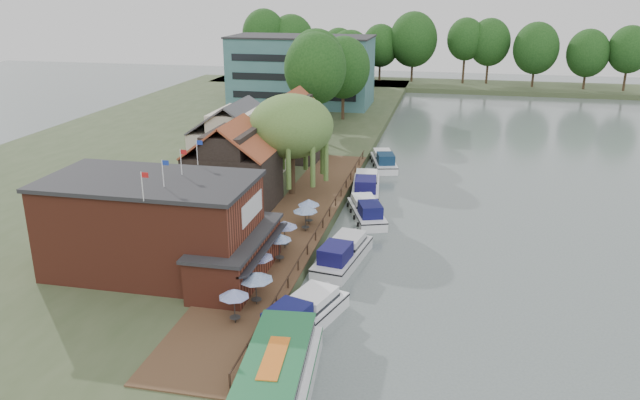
# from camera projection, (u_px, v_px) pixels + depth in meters

# --- Properties ---
(ground) EXTENTS (260.00, 260.00, 0.00)m
(ground) POSITION_uv_depth(u_px,v_px,m) (365.00, 296.00, 45.62)
(ground) COLOR #515E5C
(ground) RESTS_ON ground
(land_bank) EXTENTS (50.00, 140.00, 1.00)m
(land_bank) POSITION_uv_depth(u_px,v_px,m) (182.00, 151.00, 83.83)
(land_bank) COLOR #384728
(land_bank) RESTS_ON ground
(quay_deck) EXTENTS (6.00, 50.00, 0.10)m
(quay_deck) POSITION_uv_depth(u_px,v_px,m) (294.00, 226.00, 56.13)
(quay_deck) COLOR #47301E
(quay_deck) RESTS_ON land_bank
(quay_rail) EXTENTS (0.20, 49.00, 1.00)m
(quay_rail) POSITION_uv_depth(u_px,v_px,m) (324.00, 222.00, 55.90)
(quay_rail) COLOR black
(quay_rail) RESTS_ON land_bank
(pub) EXTENTS (20.00, 11.00, 7.30)m
(pub) POSITION_uv_depth(u_px,v_px,m) (177.00, 227.00, 45.99)
(pub) COLOR maroon
(pub) RESTS_ON land_bank
(hotel_block) EXTENTS (25.40, 12.40, 12.30)m
(hotel_block) POSITION_uv_depth(u_px,v_px,m) (301.00, 71.00, 112.43)
(hotel_block) COLOR #38666B
(hotel_block) RESTS_ON land_bank
(cottage_a) EXTENTS (8.60, 7.60, 8.50)m
(cottage_a) POSITION_uv_depth(u_px,v_px,m) (233.00, 165.00, 59.87)
(cottage_a) COLOR black
(cottage_a) RESTS_ON land_bank
(cottage_b) EXTENTS (9.60, 8.60, 8.50)m
(cottage_b) POSITION_uv_depth(u_px,v_px,m) (238.00, 140.00, 69.72)
(cottage_b) COLOR beige
(cottage_b) RESTS_ON land_bank
(cottage_c) EXTENTS (7.60, 7.60, 8.50)m
(cottage_c) POSITION_uv_depth(u_px,v_px,m) (293.00, 125.00, 77.24)
(cottage_c) COLOR black
(cottage_c) RESTS_ON land_bank
(willow) EXTENTS (8.60, 8.60, 10.43)m
(willow) POSITION_uv_depth(u_px,v_px,m) (291.00, 145.00, 63.28)
(willow) COLOR #476B2D
(willow) RESTS_ON land_bank
(umbrella_0) EXTENTS (1.97, 1.97, 2.38)m
(umbrella_0) POSITION_uv_depth(u_px,v_px,m) (234.00, 306.00, 39.53)
(umbrella_0) COLOR navy
(umbrella_0) RESTS_ON quay_deck
(umbrella_1) EXTENTS (2.40, 2.40, 2.38)m
(umbrella_1) POSITION_uv_depth(u_px,v_px,m) (256.00, 288.00, 41.82)
(umbrella_1) COLOR #19498D
(umbrella_1) RESTS_ON quay_deck
(umbrella_2) EXTENTS (2.41, 2.41, 2.38)m
(umbrella_2) POSITION_uv_depth(u_px,v_px,m) (257.00, 266.00, 45.17)
(umbrella_2) COLOR navy
(umbrella_2) RESTS_ON quay_deck
(umbrella_3) EXTENTS (1.95, 1.95, 2.38)m
(umbrella_3) POSITION_uv_depth(u_px,v_px,m) (279.00, 248.00, 48.36)
(umbrella_3) COLOR #1A468F
(umbrella_3) RESTS_ON quay_deck
(umbrella_4) EXTENTS (2.16, 2.16, 2.38)m
(umbrella_4) POSITION_uv_depth(u_px,v_px,m) (285.00, 234.00, 50.92)
(umbrella_4) COLOR navy
(umbrella_4) RESTS_ON quay_deck
(umbrella_5) EXTENTS (2.19, 2.19, 2.38)m
(umbrella_5) POSITION_uv_depth(u_px,v_px,m) (305.00, 218.00, 54.46)
(umbrella_5) COLOR navy
(umbrella_5) RESTS_ON quay_deck
(umbrella_6) EXTENTS (1.99, 1.99, 2.38)m
(umbrella_6) POSITION_uv_depth(u_px,v_px,m) (309.00, 212.00, 56.08)
(umbrella_6) COLOR #1A4293
(umbrella_6) RESTS_ON quay_deck
(cruiser_0) EXTENTS (5.87, 10.22, 2.35)m
(cruiser_0) POSITION_uv_depth(u_px,v_px,m) (302.00, 312.00, 41.02)
(cruiser_0) COLOR white
(cruiser_0) RESTS_ON ground
(cruiser_1) EXTENTS (4.50, 9.89, 2.30)m
(cruiser_1) POSITION_uv_depth(u_px,v_px,m) (343.00, 251.00, 50.64)
(cruiser_1) COLOR silver
(cruiser_1) RESTS_ON ground
(cruiser_2) EXTENTS (5.77, 9.47, 2.15)m
(cruiser_2) POSITION_uv_depth(u_px,v_px,m) (367.00, 208.00, 60.49)
(cruiser_2) COLOR white
(cruiser_2) RESTS_ON ground
(cruiser_3) EXTENTS (4.32, 10.31, 2.43)m
(cruiser_3) POSITION_uv_depth(u_px,v_px,m) (366.00, 184.00, 67.55)
(cruiser_3) COLOR white
(cruiser_3) RESTS_ON ground
(cruiser_4) EXTENTS (5.01, 9.45, 2.15)m
(cruiser_4) POSITION_uv_depth(u_px,v_px,m) (384.00, 159.00, 77.93)
(cruiser_4) COLOR white
(cruiser_4) RESTS_ON ground
(tour_boat) EXTENTS (5.18, 14.19, 3.03)m
(tour_boat) POSITION_uv_depth(u_px,v_px,m) (272.00, 389.00, 32.61)
(tour_boat) COLOR silver
(tour_boat) RESTS_ON ground
(swan) EXTENTS (0.44, 0.44, 0.44)m
(swan) POSITION_uv_depth(u_px,v_px,m) (286.00, 392.00, 34.45)
(swan) COLOR white
(swan) RESTS_ON ground
(bank_tree_0) EXTENTS (8.49, 8.49, 14.84)m
(bank_tree_0) POSITION_uv_depth(u_px,v_px,m) (315.00, 87.00, 85.37)
(bank_tree_0) COLOR #143811
(bank_tree_0) RESTS_ON land_bank
(bank_tree_1) EXTENTS (8.61, 8.61, 14.76)m
(bank_tree_1) POSITION_uv_depth(u_px,v_px,m) (316.00, 79.00, 93.30)
(bank_tree_1) COLOR #143811
(bank_tree_1) RESTS_ON land_bank
(bank_tree_2) EXTENTS (8.55, 8.55, 13.24)m
(bank_tree_2) POSITION_uv_depth(u_px,v_px,m) (343.00, 78.00, 99.55)
(bank_tree_2) COLOR #143811
(bank_tree_2) RESTS_ON land_bank
(bank_tree_3) EXTENTS (6.28, 6.28, 10.91)m
(bank_tree_3) POSITION_uv_depth(u_px,v_px,m) (356.00, 70.00, 119.14)
(bank_tree_3) COLOR #143811
(bank_tree_3) RESTS_ON land_bank
(bank_tree_4) EXTENTS (6.60, 6.60, 12.34)m
(bank_tree_4) POSITION_uv_depth(u_px,v_px,m) (347.00, 61.00, 126.44)
(bank_tree_4) COLOR #143811
(bank_tree_4) RESTS_ON land_bank
(bank_tree_5) EXTENTS (8.78, 8.78, 11.79)m
(bank_tree_5) POSITION_uv_depth(u_px,v_px,m) (351.00, 58.00, 135.43)
(bank_tree_5) COLOR #143811
(bank_tree_5) RESTS_ON land_bank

